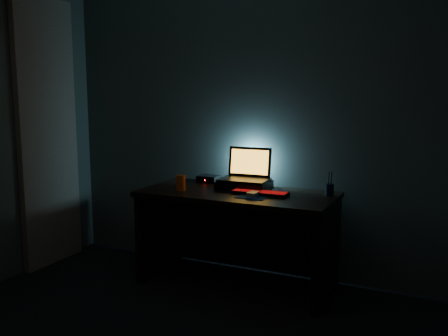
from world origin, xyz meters
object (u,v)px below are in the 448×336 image
Objects in this scene: keyboard at (260,193)px; mouse at (253,194)px; laptop at (246,173)px; pen_cup at (329,190)px; juice_glass at (181,183)px; router at (209,179)px.

keyboard is 3.93× the size of mouse.
mouse is at bearing -62.37° from laptop.
laptop is 0.39m from mouse.
keyboard is (0.20, -0.22, -0.11)m from laptop.
laptop is 0.91× the size of keyboard.
juice_glass is at bearing -165.11° from pen_cup.
laptop is 3.19× the size of juice_glass.
mouse is 1.23× the size of pen_cup.
laptop is 0.69m from pen_cup.
laptop is at bearing -10.56° from router.
laptop is at bearing 122.04° from mouse.
router reaches higher than mouse.
pen_cup reaches higher than keyboard.
laptop is at bearing 39.42° from juice_glass.
laptop is 0.54m from juice_glass.
mouse is at bearing -34.67° from router.
juice_glass is (-0.41, -0.34, -0.06)m from laptop.
juice_glass reaches higher than router.
laptop is 0.40m from router.
keyboard is at bearing -26.71° from router.
mouse is 0.69m from router.
pen_cup is (0.69, -0.05, -0.08)m from laptop.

